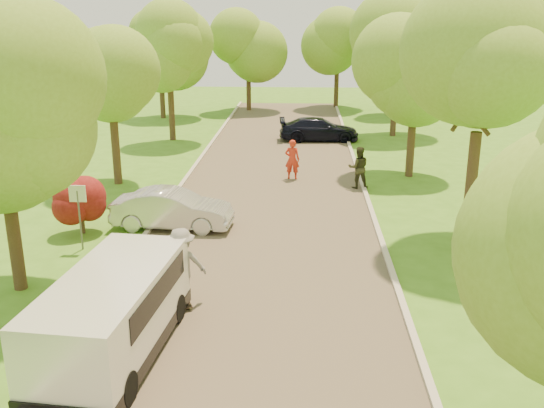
% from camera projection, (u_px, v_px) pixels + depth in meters
% --- Properties ---
extents(ground, '(100.00, 100.00, 0.00)m').
position_uv_depth(ground, '(248.00, 311.00, 15.74)').
color(ground, '#40761C').
rests_on(ground, ground).
extents(road, '(8.00, 60.00, 0.01)m').
position_uv_depth(road, '(267.00, 213.00, 23.36)').
color(road, '#4C4438').
rests_on(road, ground).
extents(curb_left, '(0.18, 60.00, 0.12)m').
position_uv_depth(curb_left, '(163.00, 210.00, 23.54)').
color(curb_left, '#B2AD9E').
rests_on(curb_left, ground).
extents(curb_right, '(0.18, 60.00, 0.12)m').
position_uv_depth(curb_right, '(372.00, 214.00, 23.14)').
color(curb_right, '#B2AD9E').
rests_on(curb_right, ground).
extents(street_sign, '(0.55, 0.06, 2.17)m').
position_uv_depth(street_sign, '(78.00, 204.00, 19.37)').
color(street_sign, '#59595E').
rests_on(street_sign, ground).
extents(red_shrub, '(1.70, 1.70, 1.95)m').
position_uv_depth(red_shrub, '(81.00, 203.00, 20.96)').
color(red_shrub, '#382619').
rests_on(red_shrub, ground).
extents(tree_l_mida, '(4.71, 4.60, 7.39)m').
position_uv_depth(tree_l_mida, '(4.00, 104.00, 15.45)').
color(tree_l_mida, '#382619').
rests_on(tree_l_mida, ground).
extents(tree_l_midb, '(4.30, 4.20, 6.62)m').
position_uv_depth(tree_l_midb, '(115.00, 81.00, 26.13)').
color(tree_l_midb, '#382619').
rests_on(tree_l_midb, ground).
extents(tree_l_far, '(4.92, 4.80, 7.79)m').
position_uv_depth(tree_l_far, '(172.00, 48.00, 35.36)').
color(tree_l_far, '#382619').
rests_on(tree_l_far, ground).
extents(tree_r_mida, '(5.13, 5.00, 7.95)m').
position_uv_depth(tree_r_mida, '(490.00, 77.00, 18.49)').
color(tree_r_mida, '#382619').
rests_on(tree_r_mida, ground).
extents(tree_r_midb, '(4.51, 4.40, 7.01)m').
position_uv_depth(tree_r_midb, '(420.00, 71.00, 27.28)').
color(tree_r_midb, '#382619').
rests_on(tree_r_midb, ground).
extents(tree_r_far, '(5.33, 5.20, 8.34)m').
position_uv_depth(tree_r_far, '(402.00, 40.00, 36.48)').
color(tree_r_far, '#382619').
rests_on(tree_r_far, ground).
extents(tree_bg_a, '(5.12, 5.00, 7.72)m').
position_uv_depth(tree_bg_a, '(162.00, 44.00, 43.15)').
color(tree_bg_a, '#382619').
rests_on(tree_bg_a, ground).
extents(tree_bg_b, '(5.12, 5.00, 7.95)m').
position_uv_depth(tree_bg_b, '(399.00, 40.00, 44.14)').
color(tree_bg_b, '#382619').
rests_on(tree_bg_b, ground).
extents(tree_bg_c, '(4.92, 4.80, 7.33)m').
position_uv_depth(tree_bg_c, '(251.00, 45.00, 46.75)').
color(tree_bg_c, '#382619').
rests_on(tree_bg_c, ground).
extents(tree_bg_d, '(5.12, 5.00, 7.72)m').
position_uv_depth(tree_bg_d, '(341.00, 40.00, 48.22)').
color(tree_bg_d, '#382619').
rests_on(tree_bg_d, ground).
extents(minivan, '(2.52, 5.39, 1.95)m').
position_uv_depth(minivan, '(114.00, 313.00, 13.45)').
color(minivan, white).
rests_on(minivan, ground).
extents(silver_sedan, '(4.36, 1.77, 1.41)m').
position_uv_depth(silver_sedan, '(172.00, 209.00, 21.61)').
color(silver_sedan, '#BBBBC0').
rests_on(silver_sedan, ground).
extents(dark_sedan, '(4.87, 2.21, 1.38)m').
position_uv_depth(dark_sedan, '(319.00, 129.00, 36.58)').
color(dark_sedan, black).
rests_on(dark_sedan, ground).
extents(longboard, '(0.65, 1.06, 0.12)m').
position_uv_depth(longboard, '(183.00, 300.00, 16.05)').
color(longboard, black).
rests_on(longboard, ground).
extents(skateboarder, '(1.48, 1.18, 2.00)m').
position_uv_depth(skateboarder, '(182.00, 265.00, 15.75)').
color(skateboarder, slate).
rests_on(skateboarder, longboard).
extents(person_striped, '(0.73, 0.53, 1.87)m').
position_uv_depth(person_striped, '(292.00, 160.00, 27.95)').
color(person_striped, red).
rests_on(person_striped, ground).
extents(person_olive, '(0.96, 0.77, 1.86)m').
position_uv_depth(person_olive, '(358.00, 168.00, 26.48)').
color(person_olive, '#2D2E1B').
rests_on(person_olive, ground).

